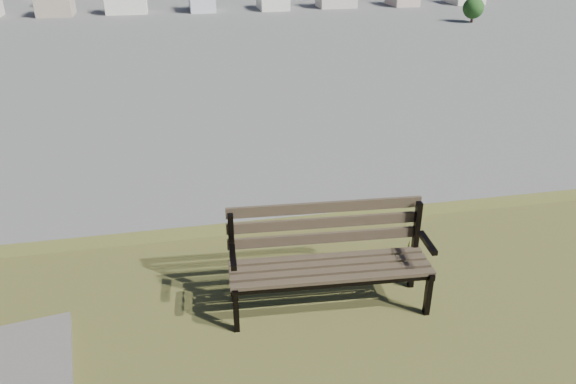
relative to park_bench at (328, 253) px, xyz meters
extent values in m
cube|color=#413525|center=(-0.02, -0.30, -0.10)|extent=(1.90, 0.21, 0.04)
cube|color=#413525|center=(-0.01, -0.17, -0.10)|extent=(1.90, 0.21, 0.04)
cube|color=#413525|center=(0.00, -0.05, -0.10)|extent=(1.90, 0.21, 0.04)
cube|color=#413525|center=(0.01, 0.08, -0.10)|extent=(1.90, 0.21, 0.04)
cube|color=#413525|center=(0.01, 0.16, 0.07)|extent=(1.89, 0.16, 0.11)
cube|color=#413525|center=(0.01, 0.19, 0.23)|extent=(1.89, 0.16, 0.11)
cube|color=#413525|center=(0.01, 0.22, 0.38)|extent=(1.89, 0.16, 0.11)
cube|color=black|center=(-0.92, -0.26, -0.33)|extent=(0.06, 0.07, 0.46)
cube|color=black|center=(-0.89, 0.19, -0.07)|extent=(0.06, 0.07, 0.97)
cube|color=black|center=(-0.91, -0.05, -0.13)|extent=(0.09, 0.53, 0.05)
cube|color=black|center=(-0.91, -0.10, 0.14)|extent=(0.08, 0.38, 0.05)
cube|color=black|center=(0.88, -0.38, -0.33)|extent=(0.06, 0.07, 0.46)
cube|color=black|center=(0.91, 0.07, -0.07)|extent=(0.06, 0.07, 0.97)
cube|color=black|center=(0.90, -0.17, -0.13)|extent=(0.09, 0.53, 0.05)
cube|color=black|center=(0.89, -0.22, 0.14)|extent=(0.08, 0.38, 0.05)
cube|color=black|center=(-0.02, -0.31, -0.14)|extent=(1.89, 0.16, 0.04)
cube|color=black|center=(0.01, 0.09, -0.14)|extent=(1.89, 0.16, 0.04)
cone|color=brown|center=(1.14, 0.68, -0.47)|extent=(0.08, 0.08, 0.18)
cube|color=beige|center=(-37.26, 197.48, -22.06)|extent=(11.00, 11.00, 7.00)
cube|color=#BAA294|center=(-13.26, 197.48, -22.06)|extent=(11.00, 11.00, 7.00)
cube|color=silver|center=(10.74, 197.48, -22.06)|extent=(11.00, 11.00, 7.00)
cylinder|color=#34201A|center=(88.74, 157.48, -24.51)|extent=(0.80, 0.80, 2.10)
sphere|color=#173312|center=(88.74, 157.48, -21.36)|extent=(6.30, 6.30, 6.30)
cylinder|color=#34201A|center=(-41.26, 217.48, -24.21)|extent=(0.80, 0.80, 2.70)
camera|label=1|loc=(-1.28, -4.36, 2.85)|focal=35.00mm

